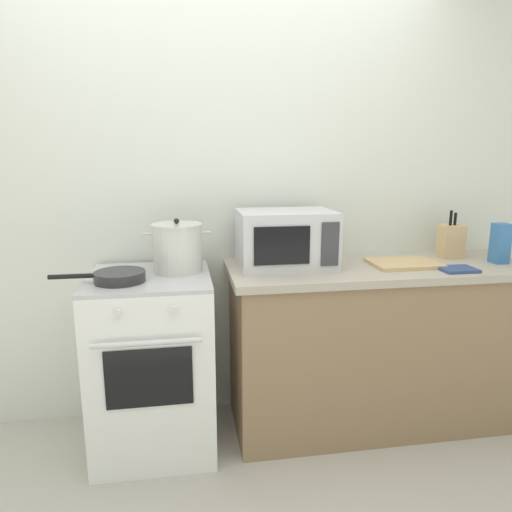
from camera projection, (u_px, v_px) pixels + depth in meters
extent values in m
cube|color=silver|center=(265.00, 200.00, 2.68)|extent=(4.40, 0.10, 2.50)
cube|color=#8C7051|center=(380.00, 348.00, 2.61)|extent=(1.64, 0.56, 0.88)
cube|color=#ADA393|center=(384.00, 269.00, 2.51)|extent=(1.70, 0.60, 0.04)
cube|color=white|center=(153.00, 363.00, 2.39)|extent=(0.60, 0.60, 0.90)
cube|color=#B7B7BC|center=(149.00, 277.00, 2.29)|extent=(0.60, 0.60, 0.02)
cube|color=black|center=(149.00, 378.00, 2.08)|extent=(0.39, 0.01, 0.28)
cylinder|color=silver|center=(147.00, 343.00, 2.02)|extent=(0.48, 0.02, 0.02)
cylinder|color=silver|center=(117.00, 313.00, 1.99)|extent=(0.04, 0.02, 0.04)
cylinder|color=silver|center=(173.00, 310.00, 2.03)|extent=(0.04, 0.02, 0.04)
cylinder|color=silver|center=(177.00, 249.00, 2.35)|extent=(0.25, 0.25, 0.23)
cylinder|color=silver|center=(177.00, 225.00, 2.32)|extent=(0.26, 0.26, 0.01)
sphere|color=black|center=(176.00, 221.00, 2.32)|extent=(0.03, 0.03, 0.03)
cylinder|color=silver|center=(148.00, 234.00, 2.31)|extent=(0.05, 0.01, 0.01)
cylinder|color=silver|center=(206.00, 232.00, 2.36)|extent=(0.05, 0.01, 0.01)
cylinder|color=#28282B|center=(120.00, 276.00, 2.17)|extent=(0.24, 0.24, 0.05)
cylinder|color=black|center=(71.00, 276.00, 2.14)|extent=(0.20, 0.02, 0.02)
cube|color=silver|center=(286.00, 239.00, 2.45)|extent=(0.50, 0.36, 0.30)
cube|color=black|center=(282.00, 246.00, 2.26)|extent=(0.28, 0.01, 0.19)
cube|color=#38383D|center=(330.00, 244.00, 2.30)|extent=(0.09, 0.01, 0.22)
cube|color=tan|center=(404.00, 263.00, 2.50)|extent=(0.36, 0.26, 0.02)
cube|color=tan|center=(451.00, 241.00, 2.68)|extent=(0.13, 0.10, 0.19)
cylinder|color=black|center=(451.00, 218.00, 2.64)|extent=(0.02, 0.02, 0.09)
cylinder|color=black|center=(455.00, 219.00, 2.65)|extent=(0.02, 0.02, 0.07)
cube|color=teal|center=(500.00, 243.00, 2.54)|extent=(0.08, 0.08, 0.22)
cube|color=#33477A|center=(458.00, 269.00, 2.38)|extent=(0.18, 0.14, 0.02)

